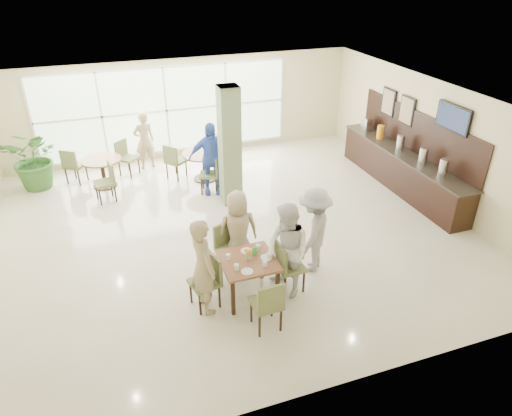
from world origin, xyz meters
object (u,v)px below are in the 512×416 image
object	(u,v)px
teen_far	(238,230)
teen_standing	(314,230)
adult_a	(211,159)
teen_left	(203,266)
round_table_right	(204,159)
round_table_left	(102,166)
buffet_counter	(402,167)
main_table	(248,265)
potted_plant	(36,158)
teen_right	(287,251)
adult_b	(232,145)
adult_standing	(144,141)

from	to	relation	value
teen_far	teen_standing	world-z (taller)	teen_standing
adult_a	teen_left	bearing A→B (deg)	-93.75
round_table_right	adult_a	world-z (taller)	adult_a
round_table_left	teen_far	size ratio (longest dim) A/B	0.64
buffet_counter	teen_standing	size ratio (longest dim) A/B	2.82
teen_left	teen_far	xyz separation A→B (m)	(0.88, 0.97, -0.07)
main_table	teen_left	distance (m)	0.81
potted_plant	teen_right	distance (m)	7.34
teen_standing	adult_a	xyz separation A→B (m)	(-0.99, 3.71, 0.07)
round_table_left	potted_plant	distance (m)	1.63
buffet_counter	teen_far	world-z (taller)	buffet_counter
teen_far	main_table	bearing A→B (deg)	87.43
adult_b	teen_far	bearing A→B (deg)	-21.62
teen_left	adult_a	world-z (taller)	adult_a
teen_left	teen_standing	world-z (taller)	teen_left
round_table_left	buffet_counter	size ratio (longest dim) A/B	0.21
teen_right	round_table_right	bearing A→B (deg)	169.18
teen_left	round_table_right	bearing A→B (deg)	-24.87
round_table_right	teen_left	xyz separation A→B (m)	(-1.19, -4.97, 0.28)
teen_right	buffet_counter	bearing A→B (deg)	109.80
round_table_left	teen_left	size ratio (longest dim) A/B	0.58
round_table_left	adult_a	size ratio (longest dim) A/B	0.55
teen_far	teen_right	xyz separation A→B (m)	(0.56, -1.01, 0.08)
teen_left	teen_far	world-z (taller)	teen_left
adult_standing	adult_a	bearing A→B (deg)	109.50
round_table_left	teen_standing	distance (m)	6.10
teen_left	teen_standing	distance (m)	2.22
teen_left	adult_a	xyz separation A→B (m)	(1.18, 4.15, 0.05)
teen_right	teen_standing	size ratio (longest dim) A/B	1.03
potted_plant	teen_standing	world-z (taller)	teen_standing
main_table	adult_a	size ratio (longest dim) A/B	0.51
round_table_left	main_table	bearing A→B (deg)	-68.19
teen_far	teen_standing	bearing A→B (deg)	161.63
teen_standing	buffet_counter	bearing A→B (deg)	166.25
buffet_counter	adult_b	distance (m)	4.40
potted_plant	adult_standing	bearing A→B (deg)	6.97
adult_a	adult_b	size ratio (longest dim) A/B	1.06
buffet_counter	potted_plant	distance (m)	9.20
round_table_right	teen_left	distance (m)	5.12
buffet_counter	potted_plant	world-z (taller)	buffet_counter
teen_right	teen_far	bearing A→B (deg)	-164.78
potted_plant	buffet_counter	bearing A→B (deg)	-19.33
potted_plant	adult_a	xyz separation A→B (m)	(4.07, -1.73, 0.12)
buffet_counter	teen_left	world-z (taller)	buffet_counter
potted_plant	round_table_left	bearing A→B (deg)	-17.21
main_table	teen_right	size ratio (longest dim) A/B	0.54
buffet_counter	teen_right	bearing A→B (deg)	-146.47
teen_right	adult_standing	xyz separation A→B (m)	(-1.60, 6.26, -0.06)
potted_plant	teen_far	world-z (taller)	potted_plant
teen_far	adult_standing	size ratio (longest dim) A/B	0.98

